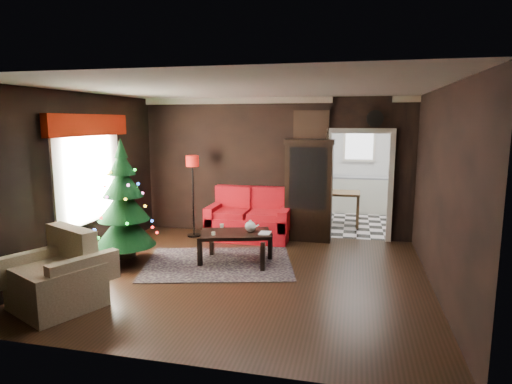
% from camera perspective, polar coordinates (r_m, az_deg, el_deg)
% --- Properties ---
extents(floor, '(5.50, 5.50, 0.00)m').
position_cam_1_polar(floor, '(6.72, -1.77, -10.97)').
color(floor, black).
rests_on(floor, ground).
extents(ceiling, '(5.50, 5.50, 0.00)m').
position_cam_1_polar(ceiling, '(6.31, -1.90, 13.60)').
color(ceiling, white).
rests_on(ceiling, ground).
extents(wall_back, '(5.50, 0.00, 5.50)m').
position_cam_1_polar(wall_back, '(8.79, 2.37, 3.27)').
color(wall_back, black).
rests_on(wall_back, ground).
extents(wall_front, '(5.50, 0.00, 5.50)m').
position_cam_1_polar(wall_front, '(4.05, -10.99, -4.17)').
color(wall_front, black).
rests_on(wall_front, ground).
extents(wall_left, '(0.00, 5.50, 5.50)m').
position_cam_1_polar(wall_left, '(7.55, -22.45, 1.56)').
color(wall_left, black).
rests_on(wall_left, ground).
extents(wall_right, '(0.00, 5.50, 5.50)m').
position_cam_1_polar(wall_right, '(6.26, 23.29, 0.02)').
color(wall_right, black).
rests_on(wall_right, ground).
extents(doorway, '(1.10, 0.10, 2.10)m').
position_cam_1_polar(doorway, '(8.68, 13.44, 0.61)').
color(doorway, beige).
rests_on(doorway, ground).
extents(left_window, '(0.05, 1.60, 1.40)m').
position_cam_1_polar(left_window, '(7.68, -21.37, 2.12)').
color(left_window, white).
rests_on(left_window, wall_left).
extents(valance, '(0.12, 2.10, 0.35)m').
position_cam_1_polar(valance, '(7.59, -21.24, 8.26)').
color(valance, '#901605').
rests_on(valance, wall_left).
extents(kitchen_floor, '(3.00, 3.00, 0.00)m').
position_cam_1_polar(kitchen_floor, '(10.35, 13.19, -3.89)').
color(kitchen_floor, silver).
rests_on(kitchen_floor, ground).
extents(kitchen_window, '(0.70, 0.06, 0.70)m').
position_cam_1_polar(kitchen_window, '(11.55, 13.52, 5.98)').
color(kitchen_window, white).
rests_on(kitchen_window, ground).
extents(rug, '(2.76, 2.29, 0.01)m').
position_cam_1_polar(rug, '(7.25, -4.99, -9.39)').
color(rug, '#604452').
rests_on(rug, ground).
extents(loveseat, '(1.70, 0.90, 1.00)m').
position_cam_1_polar(loveseat, '(8.58, -0.87, -2.96)').
color(loveseat, '#9A000C').
rests_on(loveseat, ground).
extents(curio_cabinet, '(0.90, 0.45, 1.90)m').
position_cam_1_polar(curio_cabinet, '(8.51, 7.02, -0.05)').
color(curio_cabinet, black).
rests_on(curio_cabinet, ground).
extents(floor_lamp, '(0.35, 0.35, 1.66)m').
position_cam_1_polar(floor_lamp, '(8.79, -8.33, -0.58)').
color(floor_lamp, black).
rests_on(floor_lamp, ground).
extents(christmas_tree, '(1.26, 1.26, 1.90)m').
position_cam_1_polar(christmas_tree, '(7.34, -17.16, -1.12)').
color(christmas_tree, black).
rests_on(christmas_tree, ground).
extents(armchair, '(1.28, 1.28, 0.99)m').
position_cam_1_polar(armchair, '(6.03, -25.01, -9.65)').
color(armchair, tan).
rests_on(armchair, ground).
extents(coffee_table, '(1.29, 0.99, 0.51)m').
position_cam_1_polar(coffee_table, '(7.19, -2.69, -7.33)').
color(coffee_table, black).
rests_on(coffee_table, rug).
extents(teapot, '(0.26, 0.26, 0.19)m').
position_cam_1_polar(teapot, '(7.12, -0.77, -4.56)').
color(teapot, silver).
rests_on(teapot, coffee_table).
extents(cup_a, '(0.08, 0.08, 0.06)m').
position_cam_1_polar(cup_a, '(7.46, -4.56, -4.46)').
color(cup_a, white).
rests_on(cup_a, coffee_table).
extents(cup_b, '(0.06, 0.06, 0.05)m').
position_cam_1_polar(cup_b, '(6.98, -5.66, -5.49)').
color(cup_b, white).
rests_on(cup_b, coffee_table).
extents(book, '(0.18, 0.02, 0.25)m').
position_cam_1_polar(book, '(7.02, 0.46, -4.53)').
color(book, '#8D6550').
rests_on(book, coffee_table).
extents(wall_clock, '(0.32, 0.32, 0.06)m').
position_cam_1_polar(wall_clock, '(8.54, 15.49, 9.35)').
color(wall_clock, white).
rests_on(wall_clock, wall_back).
extents(painting, '(0.62, 0.05, 0.52)m').
position_cam_1_polar(painting, '(8.58, 7.33, 8.74)').
color(painting, '#A6743D').
rests_on(painting, wall_back).
extents(kitchen_counter, '(1.80, 0.60, 0.90)m').
position_cam_1_polar(kitchen_counter, '(11.44, 13.28, -0.35)').
color(kitchen_counter, white).
rests_on(kitchen_counter, ground).
extents(kitchen_table, '(0.70, 0.70, 0.75)m').
position_cam_1_polar(kitchen_table, '(9.98, 11.55, -2.13)').
color(kitchen_table, '#513220').
rests_on(kitchen_table, ground).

